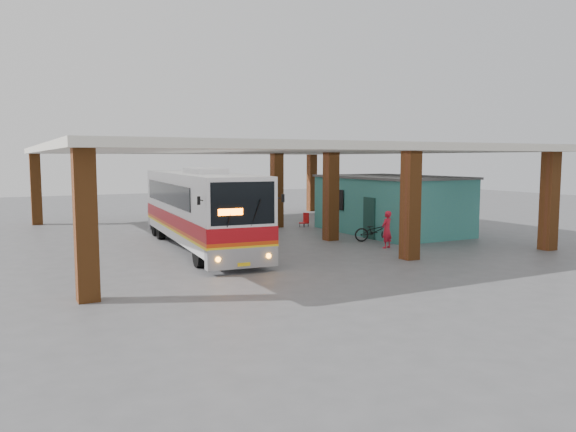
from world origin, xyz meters
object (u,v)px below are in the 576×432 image
Objects in this scene: coach_bus at (200,209)px; motorcycle at (375,231)px; pedestrian at (387,230)px; red_chair at (305,220)px.

motorcycle is (8.28, -1.91, -1.29)m from coach_bus.
coach_bus is at bearing -46.78° from pedestrian.
red_chair is at bearing 35.45° from coach_bus.
pedestrian is (-0.73, -1.88, 0.33)m from motorcycle.
motorcycle is at bearing -8.34° from coach_bus.
coach_bus reaches higher than pedestrian.
coach_bus is 6.40× the size of motorcycle.
coach_bus reaches higher than motorcycle.
coach_bus is 8.59m from motorcycle.
coach_bus reaches higher than red_chair.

